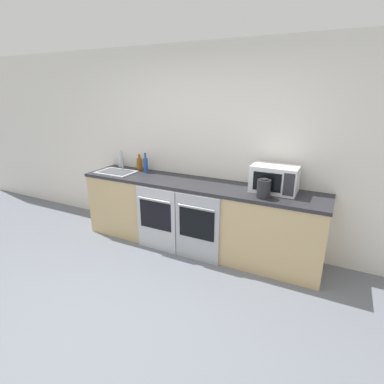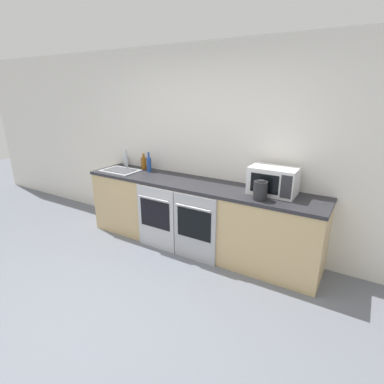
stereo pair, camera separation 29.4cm
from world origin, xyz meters
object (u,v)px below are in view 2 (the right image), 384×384
bottle_blue (149,164)px  kettle (260,190)px  microwave (273,181)px  bottle_amber (144,163)px  sink (121,170)px  bottle_clear (126,160)px  oven_right (194,228)px  oven_left (156,218)px

bottle_blue → kettle: bearing=-10.0°
microwave → kettle: bearing=-102.0°
bottle_amber → sink: sink is taller
kettle → microwave: bearing=78.0°
microwave → bottle_blue: 1.84m
bottle_blue → kettle: bottle_blue is taller
bottle_amber → sink: 0.36m
bottle_clear → oven_right: bearing=-19.7°
bottle_amber → bottle_blue: (0.17, -0.09, 0.02)m
oven_left → sink: size_ratio=1.60×
oven_left → sink: 1.00m
microwave → oven_left: bearing=-163.7°
oven_left → microwave: (1.38, 0.40, 0.62)m
microwave → bottle_blue: size_ratio=1.83×
oven_right → microwave: bearing=27.1°
kettle → sink: size_ratio=0.40×
oven_right → bottle_amber: bearing=155.8°
oven_left → bottle_clear: bearing=150.4°
oven_left → bottle_clear: size_ratio=4.20×
oven_left → bottle_amber: 1.00m
oven_left → bottle_amber: size_ratio=3.68×
kettle → bottle_blue: bearing=170.0°
oven_left → bottle_blue: bearing=134.7°
bottle_blue → bottle_amber: bearing=153.1°
oven_left → bottle_blue: size_ratio=3.00×
bottle_clear → bottle_blue: 0.58m
kettle → sink: sink is taller
bottle_amber → bottle_clear: (-0.39, 0.03, -0.01)m
oven_right → sink: size_ratio=1.60×
oven_right → microwave: 1.09m
oven_right → bottle_clear: bearing=160.3°
oven_right → bottle_blue: bottle_blue is taller
microwave → bottle_amber: bearing=175.9°
oven_left → oven_right: bearing=0.0°
microwave → oven_right: bearing=-152.9°
bottle_blue → kettle: 1.81m
microwave → sink: 2.22m
oven_right → bottle_amber: 1.45m
oven_left → sink: bearing=162.7°
microwave → bottle_clear: bearing=175.9°
microwave → bottle_amber: (-2.01, 0.14, -0.06)m
oven_right → kettle: 0.94m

